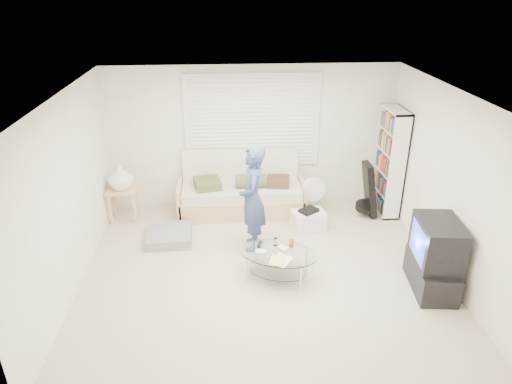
{
  "coord_description": "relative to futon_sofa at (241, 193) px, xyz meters",
  "views": [
    {
      "loc": [
        -0.48,
        -5.39,
        3.76
      ],
      "look_at": [
        -0.07,
        0.3,
        1.09
      ],
      "focal_mm": 32.0,
      "sensor_mm": 36.0,
      "label": 1
    }
  ],
  "objects": [
    {
      "name": "standing_person",
      "position": [
        0.12,
        -1.24,
        0.47
      ],
      "size": [
        0.43,
        0.62,
        1.64
      ],
      "primitive_type": "imported",
      "rotation": [
        0.0,
        0.0,
        -1.63
      ],
      "color": "#304C6F",
      "rests_on": "ground"
    },
    {
      "name": "grey_floor_pillow",
      "position": [
        -1.19,
        -0.94,
        -0.27
      ],
      "size": [
        0.72,
        0.72,
        0.16
      ],
      "primitive_type": "cube",
      "rotation": [
        0.0,
        0.0,
        0.04
      ],
      "color": "gray",
      "rests_on": "ground"
    },
    {
      "name": "floor_fan",
      "position": [
        1.24,
        -0.25,
        0.06
      ],
      "size": [
        0.44,
        0.29,
        0.71
      ],
      "color": "white",
      "rests_on": "ground"
    },
    {
      "name": "storage_bin",
      "position": [
        1.07,
        -0.74,
        -0.19
      ],
      "size": [
        0.58,
        0.45,
        0.36
      ],
      "color": "white",
      "rests_on": "ground"
    },
    {
      "name": "window_blinds",
      "position": [
        0.22,
        0.32,
        1.2
      ],
      "size": [
        2.32,
        0.08,
        1.62
      ],
      "color": "silver",
      "rests_on": "ground"
    },
    {
      "name": "futon_sofa",
      "position": [
        0.0,
        0.0,
        0.0
      ],
      "size": [
        2.19,
        0.88,
        1.07
      ],
      "color": "tan",
      "rests_on": "ground"
    },
    {
      "name": "room_shell",
      "position": [
        0.22,
        -1.4,
        1.28
      ],
      "size": [
        5.02,
        4.52,
        2.51
      ],
      "color": "silver",
      "rests_on": "ground"
    },
    {
      "name": "side_table",
      "position": [
        -2.0,
        -0.19,
        0.4
      ],
      "size": [
        0.51,
        0.41,
        1.01
      ],
      "color": "tan",
      "rests_on": "ground"
    },
    {
      "name": "coffee_table",
      "position": [
        0.4,
        -2.05,
        -0.03
      ],
      "size": [
        1.24,
        1.02,
        0.52
      ],
      "color": "silver",
      "rests_on": "ground"
    },
    {
      "name": "bookshelf",
      "position": [
        2.54,
        -0.17,
        0.57
      ],
      "size": [
        0.29,
        0.78,
        1.85
      ],
      "color": "white",
      "rests_on": "ground"
    },
    {
      "name": "tv_unit",
      "position": [
        2.41,
        -2.44,
        0.13
      ],
      "size": [
        0.59,
        0.96,
        0.99
      ],
      "color": "black",
      "rests_on": "ground"
    },
    {
      "name": "ground",
      "position": [
        0.22,
        -1.88,
        -0.35
      ],
      "size": [
        5.0,
        5.0,
        0.0
      ],
      "primitive_type": "plane",
      "color": "tan",
      "rests_on": "ground"
    },
    {
      "name": "guitar_case",
      "position": [
        2.17,
        -0.36,
        0.08
      ],
      "size": [
        0.35,
        0.36,
        0.97
      ],
      "color": "black",
      "rests_on": "ground"
    }
  ]
}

